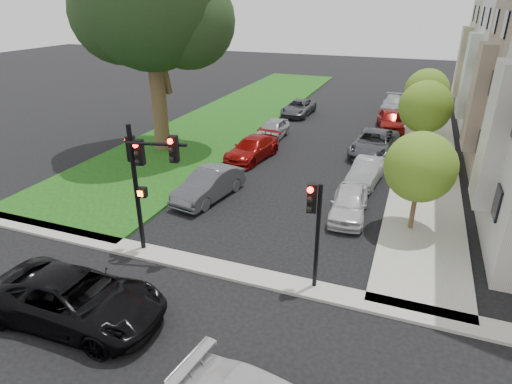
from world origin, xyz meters
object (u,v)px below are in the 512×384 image
(car_parked_7, at_px, (273,129))
(car_cross_near, at_px, (76,299))
(car_parked_4, at_px, (393,103))
(small_tree_a, at_px, (420,167))
(car_parked_2, at_px, (374,143))
(car_parked_8, at_px, (298,108))
(traffic_signal_secondary, at_px, (315,217))
(car_parked_5, at_px, (209,185))
(small_tree_b, at_px, (426,107))
(car_parked_1, at_px, (366,172))
(car_parked_0, at_px, (349,203))
(car_parked_3, at_px, (391,120))
(small_tree_c, at_px, (427,91))
(car_parked_6, at_px, (252,149))
(traffic_signal_main, at_px, (143,168))

(car_parked_7, bearing_deg, car_cross_near, -89.15)
(car_parked_4, bearing_deg, car_cross_near, -102.14)
(small_tree_a, bearing_deg, car_parked_7, 133.34)
(car_parked_2, distance_m, car_parked_7, 7.31)
(car_parked_8, bearing_deg, car_parked_4, 33.67)
(traffic_signal_secondary, distance_m, car_parked_5, 8.77)
(small_tree_b, xyz_separation_m, car_parked_1, (-2.56, -5.63, -2.55))
(car_parked_0, bearing_deg, car_parked_3, 84.34)
(car_parked_0, height_order, car_parked_8, car_parked_0)
(small_tree_c, bearing_deg, traffic_signal_secondary, -98.09)
(small_tree_c, height_order, car_parked_2, small_tree_c)
(car_parked_0, bearing_deg, car_parked_7, 121.30)
(small_tree_c, height_order, car_parked_6, small_tree_c)
(car_cross_near, height_order, car_parked_1, car_cross_near)
(car_cross_near, height_order, car_parked_2, car_cross_near)
(car_parked_4, bearing_deg, car_parked_1, -89.94)
(car_parked_7, bearing_deg, car_parked_8, 90.53)
(traffic_signal_main, xyz_separation_m, car_cross_near, (0.07, -4.24, -2.80))
(small_tree_c, relative_size, traffic_signal_main, 0.91)
(small_tree_b, distance_m, car_parked_2, 3.72)
(traffic_signal_main, relative_size, traffic_signal_secondary, 1.31)
(traffic_signal_main, height_order, car_parked_2, traffic_signal_main)
(small_tree_c, bearing_deg, car_parked_7, -151.01)
(small_tree_c, xyz_separation_m, car_parked_4, (-2.61, 6.46, -2.50))
(car_parked_4, bearing_deg, traffic_signal_secondary, -91.07)
(car_parked_3, bearing_deg, car_parked_4, 82.48)
(car_cross_near, relative_size, car_parked_6, 1.20)
(small_tree_a, bearing_deg, car_parked_3, 97.99)
(small_tree_a, relative_size, traffic_signal_main, 0.85)
(car_parked_6, bearing_deg, car_cross_near, -80.03)
(car_parked_0, relative_size, car_parked_7, 0.96)
(car_cross_near, distance_m, car_parked_3, 26.83)
(small_tree_c, xyz_separation_m, car_parked_2, (-2.74, -6.40, -2.39))
(car_parked_6, height_order, car_parked_7, car_parked_7)
(car_parked_1, height_order, car_parked_3, car_parked_3)
(car_parked_0, relative_size, car_parked_6, 0.83)
(small_tree_b, relative_size, car_parked_2, 0.89)
(small_tree_c, distance_m, car_parked_2, 7.36)
(traffic_signal_secondary, relative_size, car_parked_7, 0.97)
(traffic_signal_main, bearing_deg, car_parked_8, 91.32)
(traffic_signal_main, height_order, car_parked_1, traffic_signal_main)
(traffic_signal_main, xyz_separation_m, car_parked_6, (-0.22, 11.56, -2.90))
(car_parked_3, height_order, car_parked_4, car_parked_3)
(car_parked_1, xyz_separation_m, car_parked_6, (-7.25, 1.34, 0.04))
(car_cross_near, relative_size, car_parked_7, 1.39)
(car_cross_near, xyz_separation_m, car_parked_5, (-0.19, 9.57, -0.05))
(car_parked_4, relative_size, car_parked_8, 0.95)
(car_parked_4, distance_m, car_parked_5, 23.91)
(car_parked_1, bearing_deg, car_parked_3, 94.92)
(car_parked_5, bearing_deg, small_tree_c, 69.00)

